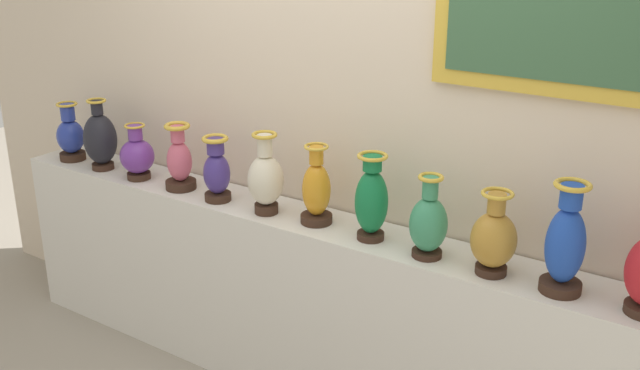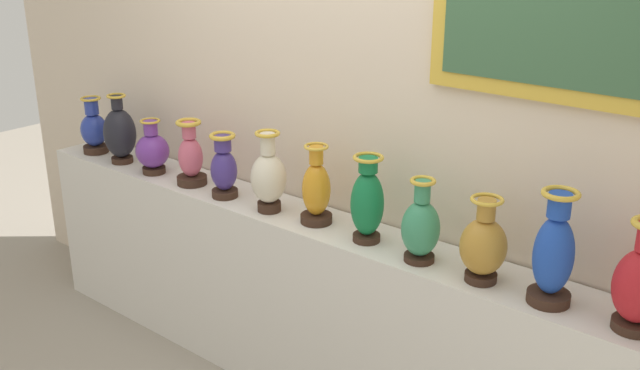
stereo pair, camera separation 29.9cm
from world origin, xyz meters
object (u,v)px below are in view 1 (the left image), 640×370
object	(u,v)px
vase_onyx	(100,139)
vase_amber	(316,191)
vase_jade	(428,223)
vase_cobalt	(70,136)
vase_sapphire	(565,244)
vase_ivory	(266,179)
vase_rose	(179,161)
vase_violet	(137,156)
vase_emerald	(371,200)
vase_ochre	(494,238)
vase_indigo	(217,171)

from	to	relation	value
vase_onyx	vase_amber	world-z (taller)	vase_onyx
vase_amber	vase_jade	size ratio (longest dim) A/B	1.04
vase_cobalt	vase_sapphire	bearing A→B (deg)	-0.13
vase_cobalt	vase_ivory	world-z (taller)	vase_ivory
vase_onyx	vase_jade	bearing A→B (deg)	0.01
vase_onyx	vase_rose	size ratio (longest dim) A/B	1.14
vase_violet	vase_emerald	size ratio (longest dim) A/B	0.77
vase_violet	vase_ochre	world-z (taller)	vase_ochre
vase_ochre	vase_sapphire	world-z (taller)	vase_sapphire
vase_rose	vase_jade	size ratio (longest dim) A/B	0.97
vase_rose	vase_indigo	world-z (taller)	vase_rose
vase_rose	vase_amber	xyz separation A→B (m)	(0.82, 0.02, 0.01)
vase_indigo	vase_emerald	xyz separation A→B (m)	(0.85, 0.02, 0.03)
vase_rose	vase_indigo	xyz separation A→B (m)	(0.27, -0.02, 0.01)
vase_cobalt	vase_emerald	bearing A→B (deg)	0.18
vase_amber	vase_sapphire	distance (m)	1.12
vase_cobalt	vase_indigo	size ratio (longest dim) A/B	1.02
vase_sapphire	vase_ivory	bearing A→B (deg)	-179.78
vase_ivory	vase_sapphire	xyz separation A→B (m)	(1.37, 0.01, 0.02)
vase_rose	vase_ochre	distance (m)	1.67
vase_onyx	vase_sapphire	xyz separation A→B (m)	(2.51, 0.01, 0.02)
vase_amber	vase_emerald	world-z (taller)	vase_emerald
vase_rose	vase_emerald	world-z (taller)	vase_emerald
vase_cobalt	vase_violet	world-z (taller)	vase_cobalt
vase_jade	vase_sapphire	distance (m)	0.54
vase_cobalt	vase_onyx	world-z (taller)	vase_onyx
vase_onyx	vase_amber	bearing A→B (deg)	1.58
vase_emerald	vase_onyx	bearing A→B (deg)	-179.30
vase_amber	vase_sapphire	world-z (taller)	vase_sapphire
vase_ochre	vase_onyx	bearing A→B (deg)	-179.94
vase_indigo	vase_amber	world-z (taller)	vase_amber
vase_violet	vase_rose	size ratio (longest dim) A/B	0.87
vase_indigo	vase_ivory	distance (m)	0.30
vase_onyx	vase_emerald	world-z (taller)	vase_onyx
vase_violet	vase_jade	distance (m)	1.68
vase_violet	vase_ivory	distance (m)	0.85
vase_rose	vase_sapphire	world-z (taller)	vase_sapphire
vase_jade	vase_cobalt	bearing A→B (deg)	179.64
vase_cobalt	vase_ochre	bearing A→B (deg)	-0.28
vase_onyx	vase_ivory	bearing A→B (deg)	0.14
vase_cobalt	vase_ochre	distance (m)	2.51
vase_violet	vase_indigo	world-z (taller)	vase_indigo
vase_amber	vase_sapphire	size ratio (longest dim) A/B	0.85
vase_cobalt	vase_amber	world-z (taller)	vase_amber
vase_amber	vase_emerald	bearing A→B (deg)	-3.46
vase_emerald	vase_indigo	bearing A→B (deg)	-178.44
vase_violet	vase_amber	size ratio (longest dim) A/B	0.81
vase_ivory	vase_rose	bearing A→B (deg)	178.69
vase_cobalt	vase_jade	size ratio (longest dim) A/B	0.94
vase_sapphire	vase_ochre	bearing A→B (deg)	-178.75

